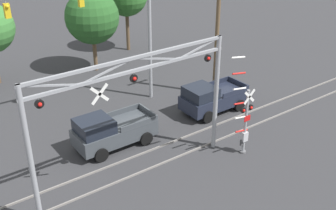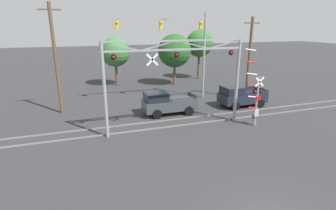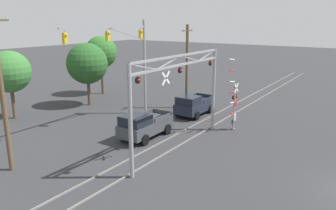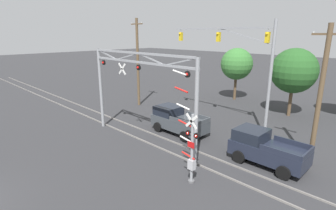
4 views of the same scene
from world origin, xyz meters
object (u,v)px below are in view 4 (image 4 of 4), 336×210
Objects in this scene: traffic_signal_span at (246,58)px; crossing_gantry at (139,83)px; pickup_truck_following at (265,148)px; pickup_truck_lead at (177,120)px; utility_pole_left at (138,62)px; background_tree_far_right_verge at (294,71)px; crossing_signal_mast at (190,147)px; utility_pole_right at (320,96)px; background_tree_far_left_verge at (237,64)px.

crossing_gantry is at bearing -117.22° from traffic_signal_span.
pickup_truck_lead is at bearing 179.16° from pickup_truck_following.
pickup_truck_following is (7.46, -0.11, -0.00)m from pickup_truck_lead.
utility_pole_left is at bearing 160.16° from pickup_truck_lead.
utility_pole_left reaches higher than traffic_signal_span.
crossing_gantry is at bearing -109.58° from background_tree_far_right_verge.
utility_pole_left is (-16.36, 3.32, 3.83)m from pickup_truck_following.
background_tree_far_right_verge is (13.61, 7.85, -0.42)m from utility_pole_left.
crossing_signal_mast is 0.63× the size of traffic_signal_span.
utility_pole_right is (2.05, 1.99, 3.33)m from pickup_truck_following.
background_tree_far_left_verge is at bearing 97.30° from crossing_gantry.
background_tree_far_left_verge is at bearing 57.41° from utility_pole_left.
background_tree_far_left_verge is at bearing 101.14° from pickup_truck_lead.
background_tree_far_left_verge reaches higher than pickup_truck_following.
crossing_signal_mast is at bearing -87.05° from background_tree_far_right_verge.
crossing_gantry is 4.92m from pickup_truck_lead.
background_tree_far_left_verge is at bearing 164.42° from background_tree_far_right_verge.
traffic_signal_span reaches higher than background_tree_far_left_verge.
crossing_gantry is at bearing -97.47° from pickup_truck_lead.
pickup_truck_lead is at bearing -129.95° from traffic_signal_span.
crossing_gantry is 1.26× the size of utility_pole_right.
utility_pole_right is at bearing 44.19° from pickup_truck_following.
crossing_signal_mast is 0.92× the size of background_tree_far_right_verge.
crossing_signal_mast is 5.29m from pickup_truck_following.
crossing_signal_mast is 8.21m from utility_pole_right.
utility_pole_left reaches higher than pickup_truck_lead.
pickup_truck_lead is 12.49m from background_tree_far_right_verge.
traffic_signal_span reaches higher than pickup_truck_following.
crossing_signal_mast is 16.18m from background_tree_far_right_verge.
pickup_truck_lead is (-3.46, -4.13, -4.96)m from traffic_signal_span.
traffic_signal_span is at bearing 102.95° from crossing_signal_mast.
background_tree_far_right_verge is at bearing 117.60° from utility_pole_right.
utility_pole_right reaches higher than background_tree_far_left_verge.
crossing_gantry is 16.71m from background_tree_far_left_verge.
utility_pole_right is at bearing 28.26° from crossing_gantry.
crossing_signal_mast is at bearing -41.67° from pickup_truck_lead.
utility_pole_left reaches higher than utility_pole_right.
crossing_signal_mast is 0.64× the size of utility_pole_left.
crossing_signal_mast reaches higher than pickup_truck_following.
background_tree_far_left_verge is (-10.04, 13.20, 3.30)m from pickup_truck_following.
traffic_signal_span is at bearing -100.29° from background_tree_far_right_verge.
background_tree_far_left_verge is at bearing 114.24° from crossing_signal_mast.
background_tree_far_right_verge reaches higher than pickup_truck_following.
background_tree_far_left_verge is at bearing 123.94° from traffic_signal_span.
background_tree_far_right_verge reaches higher than pickup_truck_lead.
traffic_signal_span is at bearing -56.06° from background_tree_far_left_verge.
utility_pole_right reaches higher than background_tree_far_right_verge.
background_tree_far_left_verge is 7.57m from background_tree_far_right_verge.
utility_pole_right reaches higher than crossing_gantry.
crossing_signal_mast is at bearing -65.76° from background_tree_far_left_verge.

